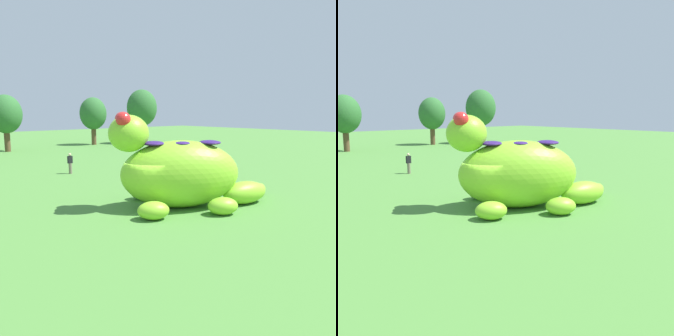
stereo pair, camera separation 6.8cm
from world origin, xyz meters
The scene contains 6 objects.
ground_plane centered at (0.00, 0.00, 0.00)m, with size 160.00×160.00×0.00m, color #4C8438.
giant_inflatable_creature centered at (1.47, -0.61, 1.87)m, with size 9.94×6.88×5.11m.
tree_centre_left centered at (3.33, 33.50, 4.75)m, with size 4.09×4.09×7.26m.
tree_centre centered at (16.61, 34.62, 4.77)m, with size 4.11×4.11×7.29m.
tree_centre_right centered at (23.82, 31.61, 5.65)m, with size 4.86×4.86×8.63m.
spectator_mid_field centered at (1.77, 12.90, 0.85)m, with size 0.38×0.26×1.71m.
Camera 1 is at (-11.41, -13.95, 5.11)m, focal length 37.50 mm.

